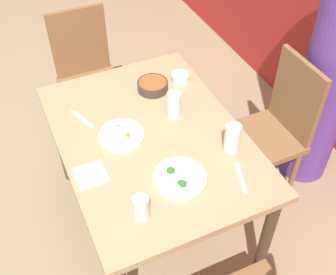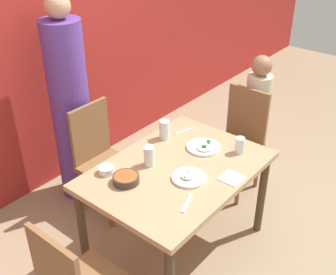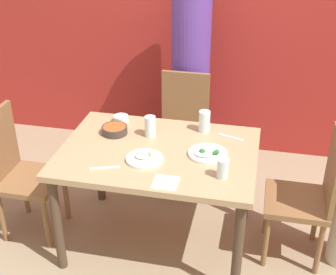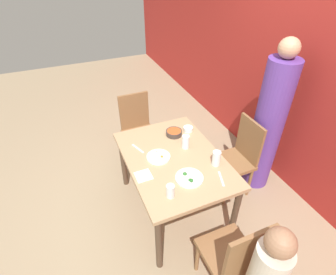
{
  "view_description": "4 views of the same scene",
  "coord_description": "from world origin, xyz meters",
  "px_view_note": "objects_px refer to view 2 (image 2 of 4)",
  "views": [
    {
      "loc": [
        1.4,
        -0.55,
        2.2
      ],
      "look_at": [
        0.08,
        0.06,
        0.76
      ],
      "focal_mm": 45.0,
      "sensor_mm": 36.0,
      "label": 1
    },
    {
      "loc": [
        -1.86,
        -1.43,
        2.36
      ],
      "look_at": [
        -0.03,
        0.06,
        0.96
      ],
      "focal_mm": 45.0,
      "sensor_mm": 36.0,
      "label": 2
    },
    {
      "loc": [
        0.61,
        -2.48,
        2.22
      ],
      "look_at": [
        0.05,
        0.07,
        0.79
      ],
      "focal_mm": 50.0,
      "sensor_mm": 36.0,
      "label": 3
    },
    {
      "loc": [
        1.74,
        -0.8,
        2.38
      ],
      "look_at": [
        -0.1,
        -0.02,
        0.91
      ],
      "focal_mm": 28.0,
      "sensor_mm": 36.0,
      "label": 4
    }
  ],
  "objects_px": {
    "person_adult": "(71,110)",
    "chair_adult_spot": "(102,157)",
    "chair_child_spot": "(239,138)",
    "bowl_curry": "(126,179)",
    "plate_rice_adult": "(189,177)",
    "glass_water_tall": "(149,156)",
    "person_child": "(255,120)"
  },
  "relations": [
    {
      "from": "bowl_curry",
      "to": "plate_rice_adult",
      "type": "bearing_deg",
      "value": -45.9
    },
    {
      "from": "person_adult",
      "to": "glass_water_tall",
      "type": "bearing_deg",
      "value": -96.29
    },
    {
      "from": "person_adult",
      "to": "glass_water_tall",
      "type": "xyz_separation_m",
      "value": [
        -0.1,
        -0.94,
        -0.01
      ]
    },
    {
      "from": "chair_adult_spot",
      "to": "glass_water_tall",
      "type": "xyz_separation_m",
      "value": [
        -0.1,
        -0.61,
        0.31
      ]
    },
    {
      "from": "chair_adult_spot",
      "to": "person_child",
      "type": "bearing_deg",
      "value": -30.05
    },
    {
      "from": "bowl_curry",
      "to": "plate_rice_adult",
      "type": "distance_m",
      "value": 0.41
    },
    {
      "from": "plate_rice_adult",
      "to": "glass_water_tall",
      "type": "relative_size",
      "value": 1.6
    },
    {
      "from": "chair_adult_spot",
      "to": "bowl_curry",
      "type": "height_order",
      "value": "chair_adult_spot"
    },
    {
      "from": "person_adult",
      "to": "person_child",
      "type": "distance_m",
      "value": 1.63
    },
    {
      "from": "chair_adult_spot",
      "to": "chair_child_spot",
      "type": "bearing_deg",
      "value": -36.75
    },
    {
      "from": "chair_child_spot",
      "to": "bowl_curry",
      "type": "xyz_separation_m",
      "value": [
        -1.3,
        0.08,
        0.27
      ]
    },
    {
      "from": "chair_child_spot",
      "to": "glass_water_tall",
      "type": "xyz_separation_m",
      "value": [
        -1.06,
        0.1,
        0.31
      ]
    },
    {
      "from": "person_adult",
      "to": "chair_adult_spot",
      "type": "bearing_deg",
      "value": -90.0
    },
    {
      "from": "chair_adult_spot",
      "to": "person_child",
      "type": "distance_m",
      "value": 1.42
    },
    {
      "from": "chair_adult_spot",
      "to": "person_adult",
      "type": "xyz_separation_m",
      "value": [
        -0.0,
        0.32,
        0.32
      ]
    },
    {
      "from": "chair_adult_spot",
      "to": "bowl_curry",
      "type": "xyz_separation_m",
      "value": [
        -0.35,
        -0.63,
        0.27
      ]
    },
    {
      "from": "plate_rice_adult",
      "to": "person_child",
      "type": "bearing_deg",
      "value": 9.14
    },
    {
      "from": "person_child",
      "to": "glass_water_tall",
      "type": "bearing_deg",
      "value": 175.8
    },
    {
      "from": "person_adult",
      "to": "bowl_curry",
      "type": "relative_size",
      "value": 10.11
    },
    {
      "from": "bowl_curry",
      "to": "chair_adult_spot",
      "type": "bearing_deg",
      "value": 61.2
    },
    {
      "from": "person_adult",
      "to": "plate_rice_adult",
      "type": "distance_m",
      "value": 1.25
    },
    {
      "from": "bowl_curry",
      "to": "chair_child_spot",
      "type": "bearing_deg",
      "value": -3.61
    },
    {
      "from": "person_child",
      "to": "bowl_curry",
      "type": "bearing_deg",
      "value": 177.02
    },
    {
      "from": "person_child",
      "to": "plate_rice_adult",
      "type": "distance_m",
      "value": 1.33
    },
    {
      "from": "glass_water_tall",
      "to": "chair_child_spot",
      "type": "bearing_deg",
      "value": -5.3
    },
    {
      "from": "person_child",
      "to": "plate_rice_adult",
      "type": "xyz_separation_m",
      "value": [
        -1.3,
        -0.21,
        0.19
      ]
    },
    {
      "from": "chair_adult_spot",
      "to": "plate_rice_adult",
      "type": "bearing_deg",
      "value": -94.02
    },
    {
      "from": "person_adult",
      "to": "person_child",
      "type": "xyz_separation_m",
      "value": [
        1.23,
        -1.04,
        -0.26
      ]
    },
    {
      "from": "plate_rice_adult",
      "to": "chair_adult_spot",
      "type": "bearing_deg",
      "value": 85.98
    },
    {
      "from": "chair_adult_spot",
      "to": "chair_child_spot",
      "type": "xyz_separation_m",
      "value": [
        0.95,
        -0.71,
        0.0
      ]
    },
    {
      "from": "plate_rice_adult",
      "to": "glass_water_tall",
      "type": "height_order",
      "value": "glass_water_tall"
    },
    {
      "from": "person_child",
      "to": "bowl_curry",
      "type": "relative_size",
      "value": 6.77
    }
  ]
}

